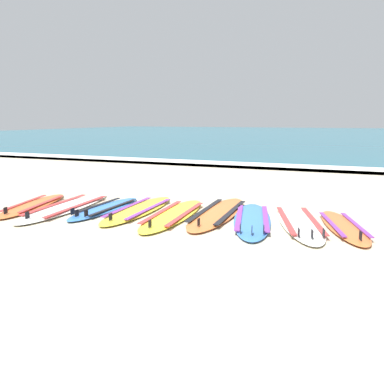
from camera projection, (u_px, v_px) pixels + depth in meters
name	position (u px, v px, depth m)	size (l,w,h in m)	color
ground_plane	(193.00, 209.00, 6.89)	(80.00, 80.00, 0.00)	#C1B599
sea	(316.00, 134.00, 39.83)	(80.00, 60.00, 0.10)	#23667A
wave_foam_strip	(262.00, 166.00, 12.81)	(80.00, 1.00, 0.11)	white
surfboard_0	(33.00, 205.00, 7.08)	(0.95, 2.14, 0.18)	orange
surfboard_1	(67.00, 207.00, 6.93)	(0.80, 2.61, 0.18)	white
surfboard_2	(105.00, 208.00, 6.83)	(0.55, 1.99, 0.18)	#3875CC
surfboard_3	(139.00, 209.00, 6.73)	(0.62, 2.35, 0.18)	yellow
surfboard_4	(174.00, 214.00, 6.38)	(0.70, 2.41, 0.18)	yellow
surfboard_5	(218.00, 213.00, 6.50)	(0.66, 2.54, 0.18)	orange
surfboard_6	(252.00, 220.00, 6.06)	(1.05, 2.38, 0.18)	#3875CC
surfboard_7	(299.00, 222.00, 5.90)	(1.20, 2.42, 0.18)	silver
surfboard_8	(343.00, 226.00, 5.68)	(0.98, 1.98, 0.18)	orange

